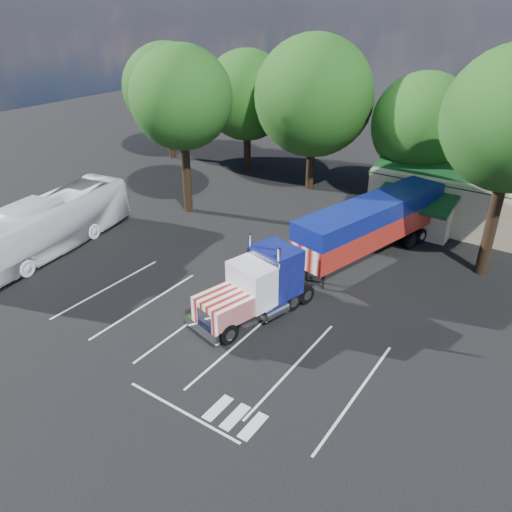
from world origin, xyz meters
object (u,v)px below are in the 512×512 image
Objects in this scene: woman at (261,284)px; semi_truck at (345,236)px; bicycle at (287,272)px; tour_bus at (49,225)px; silver_sedan at (410,213)px.

semi_truck is at bearing -35.72° from woman.
woman is at bearing -89.63° from bicycle.
bicycle is (0.20, 2.50, -0.33)m from woman.
bicycle is 16.33m from tour_bus.
tour_bus is (-17.68, -8.49, -0.54)m from semi_truck.
bicycle is at bearing 10.88° from tour_bus.
silver_sedan is at bearing 80.48° from bicycle.
woman is 15.43m from tour_bus.
semi_truck is 19.62m from tour_bus.
silver_sedan is at bearing 35.29° from tour_bus.
bicycle is 0.36× the size of silver_sedan.
silver_sedan is (3.47, 15.19, -0.02)m from woman.
woman is 0.12× the size of tour_bus.
woman reaches higher than silver_sedan.
tour_bus is at bearing -154.79° from bicycle.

